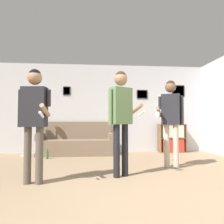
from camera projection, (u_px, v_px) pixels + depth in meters
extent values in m
plane|color=#937A5B|center=(147.00, 213.00, 2.20)|extent=(20.00, 20.00, 0.00)
cube|color=silver|center=(111.00, 108.00, 6.78)|extent=(8.28, 0.06, 2.70)
cube|color=black|center=(67.00, 91.00, 6.64)|extent=(0.22, 0.02, 0.26)
cube|color=gray|center=(67.00, 91.00, 6.64)|extent=(0.17, 0.01, 0.21)
cube|color=black|center=(40.00, 100.00, 6.56)|extent=(0.34, 0.02, 0.29)
cube|color=gray|center=(40.00, 100.00, 6.55)|extent=(0.30, 0.01, 0.24)
cube|color=black|center=(34.00, 99.00, 6.54)|extent=(0.21, 0.02, 0.24)
cube|color=gray|center=(34.00, 99.00, 6.54)|extent=(0.16, 0.01, 0.19)
cube|color=black|center=(142.00, 94.00, 6.84)|extent=(0.33, 0.02, 0.27)
cube|color=#B2B2BC|center=(142.00, 94.00, 6.84)|extent=(0.29, 0.01, 0.22)
cube|color=black|center=(178.00, 91.00, 6.95)|extent=(0.40, 0.02, 0.35)
cube|color=gray|center=(178.00, 91.00, 6.95)|extent=(0.35, 0.01, 0.31)
cube|color=#7A6651|center=(76.00, 153.00, 6.16)|extent=(2.10, 0.80, 0.10)
cube|color=#7A6651|center=(76.00, 145.00, 6.17)|extent=(2.04, 0.74, 0.32)
cube|color=#7A6651|center=(77.00, 130.00, 6.52)|extent=(2.04, 0.14, 0.51)
cube|color=#7A6651|center=(40.00, 137.00, 6.09)|extent=(0.12, 0.74, 0.18)
cube|color=#7A6651|center=(111.00, 136.00, 6.27)|extent=(0.12, 0.74, 0.18)
cube|color=brown|center=(160.00, 138.00, 6.65)|extent=(0.02, 0.30, 0.86)
cube|color=brown|center=(185.00, 138.00, 6.72)|extent=(0.02, 0.30, 0.86)
cube|color=brown|center=(170.00, 138.00, 6.82)|extent=(0.81, 0.01, 0.86)
cube|color=brown|center=(172.00, 152.00, 6.66)|extent=(0.76, 0.30, 0.02)
cube|color=brown|center=(172.00, 125.00, 6.70)|extent=(0.76, 0.30, 0.02)
cube|color=brown|center=(172.00, 138.00, 6.68)|extent=(0.76, 0.30, 0.02)
cube|color=red|center=(172.00, 145.00, 6.66)|extent=(0.66, 0.26, 0.38)
cube|color=beige|center=(172.00, 131.00, 6.68)|extent=(0.66, 0.26, 0.38)
cylinder|color=#ADA89E|center=(26.00, 156.00, 5.84)|extent=(0.28, 0.28, 0.03)
cylinder|color=#ADA89E|center=(26.00, 126.00, 5.88)|extent=(0.03, 0.03, 1.56)
cylinder|color=#ADA89E|center=(30.00, 98.00, 5.92)|extent=(0.02, 0.16, 0.02)
sphere|color=white|center=(32.00, 100.00, 5.93)|extent=(0.19, 0.19, 0.19)
cylinder|color=#ADA89E|center=(24.00, 102.00, 5.91)|extent=(0.02, 0.16, 0.02)
sphere|color=white|center=(22.00, 103.00, 5.90)|extent=(0.19, 0.19, 0.19)
cylinder|color=brown|center=(28.00, 155.00, 3.26)|extent=(0.11, 0.11, 0.85)
cylinder|color=brown|center=(39.00, 155.00, 3.26)|extent=(0.11, 0.11, 0.85)
cube|color=#232328|center=(34.00, 107.00, 3.29)|extent=(0.38, 0.24, 0.60)
sphere|color=#997051|center=(35.00, 78.00, 3.31)|extent=(0.22, 0.22, 0.22)
sphere|color=black|center=(35.00, 75.00, 3.32)|extent=(0.19, 0.19, 0.19)
cylinder|color=#232328|center=(48.00, 98.00, 3.29)|extent=(0.07, 0.07, 0.25)
cylinder|color=#997051|center=(45.00, 110.00, 3.14)|extent=(0.10, 0.31, 0.19)
cylinder|color=white|center=(42.00, 115.00, 3.00)|extent=(0.05, 0.14, 0.09)
cylinder|color=#232328|center=(20.00, 108.00, 3.30)|extent=(0.07, 0.07, 0.57)
cylinder|color=black|center=(117.00, 151.00, 3.64)|extent=(0.11, 0.11, 0.88)
cylinder|color=black|center=(125.00, 150.00, 3.74)|extent=(0.11, 0.11, 0.88)
cube|color=#5B7A4C|center=(121.00, 106.00, 3.73)|extent=(0.41, 0.35, 0.63)
sphere|color=#997051|center=(121.00, 79.00, 3.75)|extent=(0.23, 0.23, 0.23)
sphere|color=#382314|center=(121.00, 77.00, 3.75)|extent=(0.19, 0.19, 0.19)
cylinder|color=#5B7A4C|center=(131.00, 99.00, 3.86)|extent=(0.07, 0.07, 0.26)
cylinder|color=#997051|center=(136.00, 109.00, 3.73)|extent=(0.21, 0.31, 0.19)
cylinder|color=white|center=(142.00, 113.00, 3.60)|extent=(0.10, 0.14, 0.09)
cylinder|color=#5B7A4C|center=(110.00, 107.00, 3.61)|extent=(0.07, 0.07, 0.59)
cylinder|color=#B7AD99|center=(167.00, 146.00, 4.44)|extent=(0.11, 0.11, 0.87)
cylinder|color=#B7AD99|center=(176.00, 146.00, 4.37)|extent=(0.11, 0.11, 0.87)
cube|color=#232328|center=(171.00, 109.00, 4.44)|extent=(0.41, 0.34, 0.62)
sphere|color=brown|center=(171.00, 87.00, 4.46)|extent=(0.23, 0.23, 0.23)
sphere|color=#382314|center=(170.00, 85.00, 4.46)|extent=(0.19, 0.19, 0.19)
cylinder|color=#232328|center=(182.00, 110.00, 4.36)|extent=(0.07, 0.07, 0.58)
cylinder|color=#232328|center=(160.00, 103.00, 4.53)|extent=(0.07, 0.07, 0.26)
cylinder|color=brown|center=(159.00, 112.00, 4.38)|extent=(0.20, 0.31, 0.19)
cylinder|color=white|center=(158.00, 114.00, 4.25)|extent=(0.08, 0.08, 0.10)
cylinder|color=#3D6638|center=(47.00, 155.00, 5.47)|extent=(0.07, 0.07, 0.18)
cylinder|color=#3D6638|center=(47.00, 150.00, 5.48)|extent=(0.03, 0.03, 0.08)
cylinder|color=blue|center=(175.00, 122.00, 6.71)|extent=(0.08, 0.08, 0.10)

